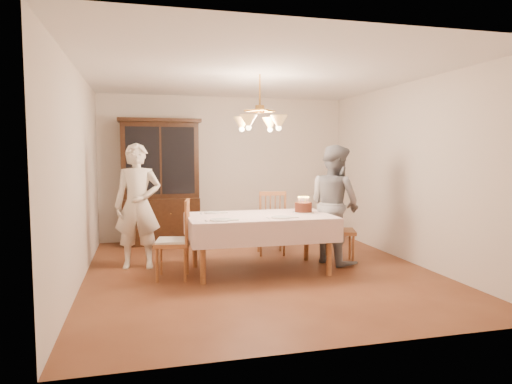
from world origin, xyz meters
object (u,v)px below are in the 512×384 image
object	(u,v)px
elderly_woman	(138,206)
birthday_cake	(303,208)
dining_table	(260,221)
china_hutch	(161,184)
chair_far_side	(271,226)

from	to	relation	value
elderly_woman	birthday_cake	world-z (taller)	elderly_woman
dining_table	elderly_woman	world-z (taller)	elderly_woman
china_hutch	elderly_woman	size ratio (longest dim) A/B	1.26
elderly_woman	dining_table	bearing A→B (deg)	-12.58
dining_table	birthday_cake	size ratio (longest dim) A/B	6.33
dining_table	birthday_cake	xyz separation A→B (m)	(0.64, 0.07, 0.14)
dining_table	china_hutch	world-z (taller)	china_hutch
china_hutch	elderly_woman	bearing A→B (deg)	-102.94
china_hutch	birthday_cake	distance (m)	2.86
dining_table	birthday_cake	distance (m)	0.66
china_hutch	elderly_woman	xyz separation A→B (m)	(-0.38, -1.66, -0.18)
dining_table	elderly_woman	distance (m)	1.69
china_hutch	birthday_cake	xyz separation A→B (m)	(1.83, -2.18, -0.21)
chair_far_side	birthday_cake	size ratio (longest dim) A/B	3.33
dining_table	china_hutch	distance (m)	2.57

